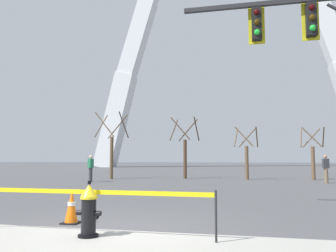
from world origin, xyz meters
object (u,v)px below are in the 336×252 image
object	(u,v)px
fire_hydrant	(89,210)
pedestrian_walking_left	(91,168)
pedestrian_standing_center	(326,169)
traffic_cone_by_hydrant	(72,206)
monument_arch	(226,38)

from	to	relation	value
fire_hydrant	pedestrian_walking_left	distance (m)	14.81
pedestrian_walking_left	pedestrian_standing_center	distance (m)	13.61
traffic_cone_by_hydrant	fire_hydrant	bearing A→B (deg)	-50.20
fire_hydrant	pedestrian_standing_center	distance (m)	16.88
pedestrian_walking_left	fire_hydrant	bearing A→B (deg)	-64.94
fire_hydrant	pedestrian_standing_center	xyz separation A→B (m)	(7.21, 15.25, 0.35)
traffic_cone_by_hydrant	pedestrian_standing_center	distance (m)	16.32
monument_arch	pedestrian_standing_center	world-z (taller)	monument_arch
traffic_cone_by_hydrant	pedestrian_standing_center	xyz separation A→B (m)	(8.15, 14.13, 0.46)
pedestrian_walking_left	pedestrian_standing_center	bearing A→B (deg)	7.79
monument_arch	pedestrian_standing_center	distance (m)	38.45
fire_hydrant	pedestrian_standing_center	bearing A→B (deg)	64.69
monument_arch	pedestrian_walking_left	xyz separation A→B (m)	(-6.54, -34.26, -19.48)
pedestrian_walking_left	traffic_cone_by_hydrant	bearing A→B (deg)	-66.53
monument_arch	traffic_cone_by_hydrant	bearing A→B (deg)	-91.48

